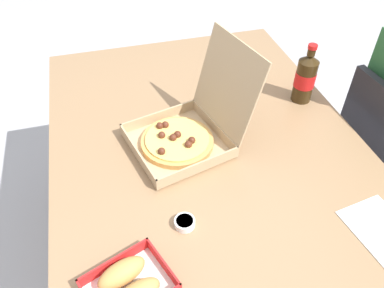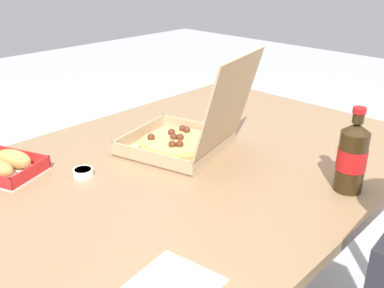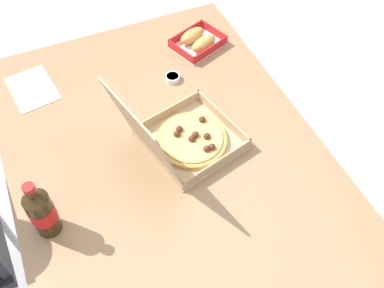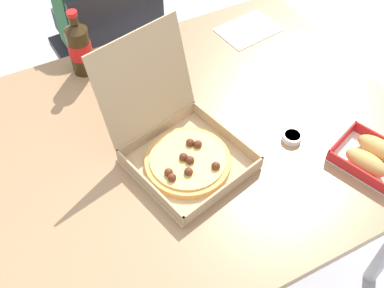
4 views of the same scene
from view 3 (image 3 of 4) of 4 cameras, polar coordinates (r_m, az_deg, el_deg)
ground_plane at (r=2.06m, az=-2.57°, el=-12.81°), size 10.00×10.00×0.00m
dining_table at (r=1.50m, az=-3.44°, el=-2.50°), size 1.38×1.00×0.70m
pizza_box_open at (r=1.42m, az=-1.15°, el=0.82°), size 0.36×0.42×0.32m
bread_side_box at (r=1.80m, az=0.77°, el=13.32°), size 0.21×0.23×0.06m
cola_bottle at (r=1.29m, az=-19.02°, el=-8.33°), size 0.07×0.07×0.22m
paper_menu at (r=1.74m, az=-20.11°, el=6.81°), size 0.23×0.18×0.00m
dipping_sauce_cup at (r=1.67m, az=-2.55°, el=8.67°), size 0.06×0.06×0.02m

